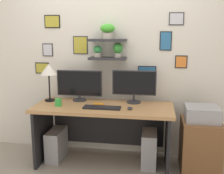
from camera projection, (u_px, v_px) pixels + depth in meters
The scene contains 14 objects.
ground_plane at pixel (104, 163), 3.50m from camera, with size 8.00×8.00×0.00m, color gray.
back_wall_assembly at pixel (109, 53), 3.66m from camera, with size 4.40×0.24×2.70m.
desk at pixel (104, 121), 3.45m from camera, with size 1.69×0.68×0.75m.
monitor_left at pixel (79, 85), 3.58m from camera, with size 0.60×0.18×0.40m.
monitor_right at pixel (134, 85), 3.47m from camera, with size 0.55×0.18×0.41m.
keyboard at pixel (102, 108), 3.24m from camera, with size 0.44×0.14×0.02m, color black.
computer_mouse at pixel (130, 108), 3.20m from camera, with size 0.06×0.09×0.03m, color #2D2D33.
desk_lamp at pixel (49, 71), 3.52m from camera, with size 0.21×0.21×0.48m.
coffee_mug at pixel (58, 102), 3.34m from camera, with size 0.08×0.08×0.09m, color green.
scissors_tray at pixel (98, 104), 3.38m from camera, with size 0.12×0.08×0.02m, color orange.
drawer_cabinet at pixel (200, 146), 3.26m from camera, with size 0.44×0.50×0.62m, color brown.
printer at pixel (202, 114), 3.18m from camera, with size 0.38×0.34×0.17m, color #9E9EA3.
computer_tower_left at pixel (57, 144), 3.59m from camera, with size 0.18×0.40×0.39m, color #99999E.
computer_tower_right at pixel (149, 148), 3.43m from camera, with size 0.18×0.40×0.43m, color #99999E.
Camera 1 is at (0.62, -3.19, 1.64)m, focal length 44.32 mm.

